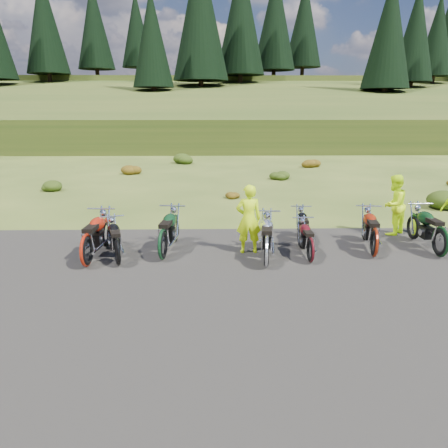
{
  "coord_description": "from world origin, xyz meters",
  "views": [
    {
      "loc": [
        -1.12,
        -9.84,
        3.85
      ],
      "look_at": [
        -0.88,
        0.99,
        0.99
      ],
      "focal_mm": 35.0,
      "sensor_mm": 36.0,
      "label": 1
    }
  ],
  "objects_px": {
    "motorcycle_7": "(438,257)",
    "person_middle": "(249,220)",
    "motorcycle_0": "(118,266)",
    "motorcycle_3": "(266,268)"
  },
  "relations": [
    {
      "from": "motorcycle_7",
      "to": "person_middle",
      "type": "xyz_separation_m",
      "value": [
        -5.08,
        0.47,
        0.94
      ]
    },
    {
      "from": "motorcycle_7",
      "to": "person_middle",
      "type": "height_order",
      "value": "person_middle"
    },
    {
      "from": "person_middle",
      "to": "motorcycle_0",
      "type": "bearing_deg",
      "value": 11.08
    },
    {
      "from": "motorcycle_3",
      "to": "motorcycle_7",
      "type": "relative_size",
      "value": 0.98
    },
    {
      "from": "motorcycle_0",
      "to": "person_middle",
      "type": "height_order",
      "value": "person_middle"
    },
    {
      "from": "motorcycle_0",
      "to": "person_middle",
      "type": "xyz_separation_m",
      "value": [
        3.36,
        0.96,
        0.94
      ]
    },
    {
      "from": "motorcycle_7",
      "to": "person_middle",
      "type": "relative_size",
      "value": 1.23
    },
    {
      "from": "motorcycle_3",
      "to": "motorcycle_7",
      "type": "distance_m",
      "value": 4.76
    },
    {
      "from": "motorcycle_0",
      "to": "motorcycle_3",
      "type": "bearing_deg",
      "value": -110.66
    },
    {
      "from": "motorcycle_7",
      "to": "person_middle",
      "type": "bearing_deg",
      "value": 83.53
    }
  ]
}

